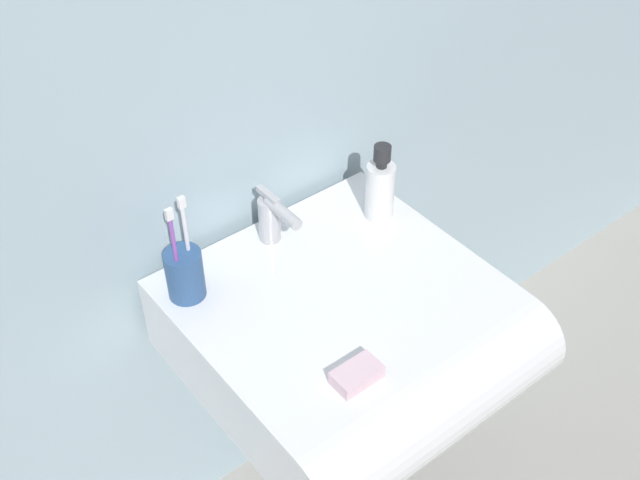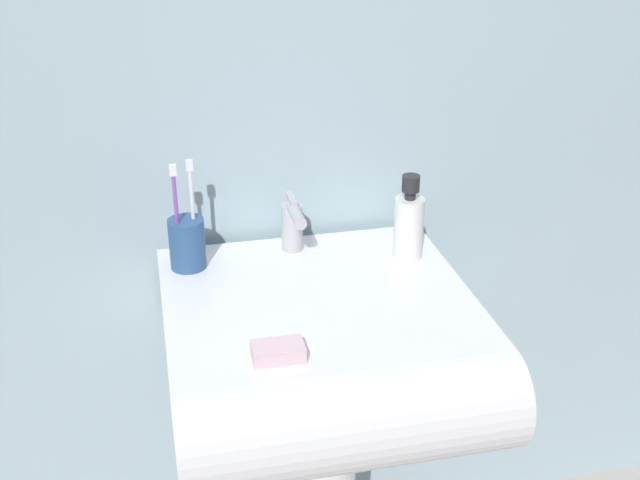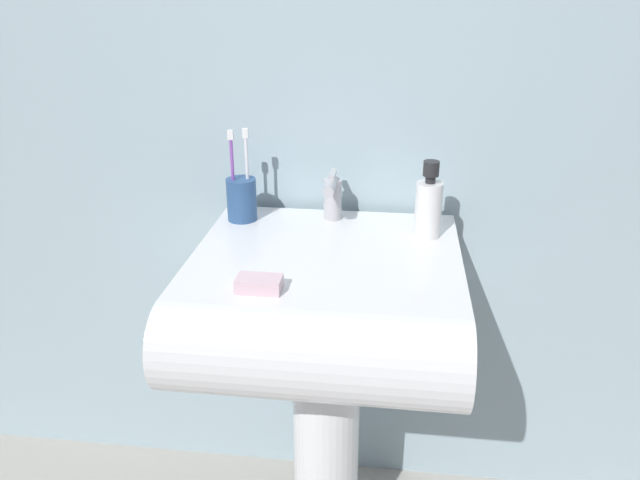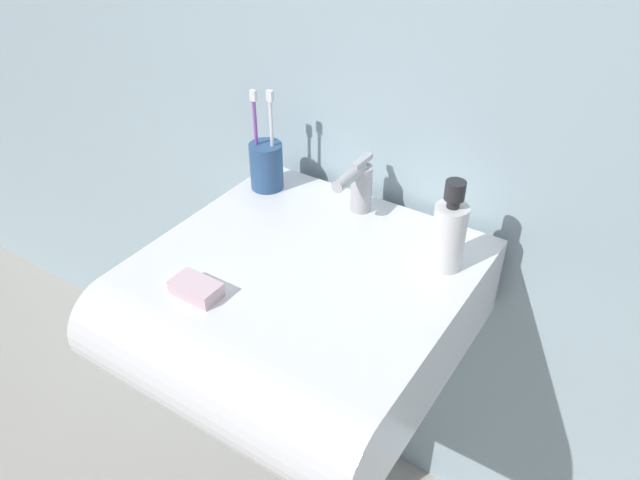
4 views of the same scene
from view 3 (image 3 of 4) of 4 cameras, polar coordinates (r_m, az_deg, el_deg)
The scene contains 7 objects.
wall_back at distance 1.38m, azimuth 2.14°, elevation 20.75°, with size 5.00×0.05×2.40m, color #9EB7C1.
sink_pedestal at distance 1.46m, azimuth 0.58°, elevation -17.81°, with size 0.14×0.14×0.60m, color white.
sink_basin at distance 1.19m, azimuth 0.32°, elevation -5.75°, with size 0.51×0.54×0.16m.
faucet at distance 1.34m, azimuth 1.13°, elevation 4.09°, with size 0.04×0.11×0.11m.
toothbrush_cup at distance 1.36m, azimuth -7.18°, elevation 3.84°, with size 0.06×0.06×0.20m.
soap_bottle at distance 1.28m, azimuth 9.89°, elevation 3.08°, with size 0.05×0.05×0.16m.
bar_soap at distance 1.06m, azimuth -5.60°, elevation -4.02°, with size 0.08×0.05×0.02m, color silver.
Camera 3 is at (0.12, -1.09, 1.26)m, focal length 35.00 mm.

